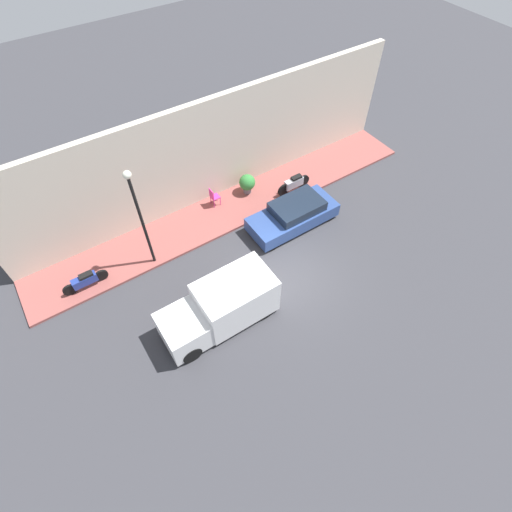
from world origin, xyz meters
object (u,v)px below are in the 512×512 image
(parked_car, at_px, (294,214))
(streetlamp, at_px, (138,209))
(potted_plant, at_px, (247,183))
(motorcycle_blue, at_px, (85,281))
(cafe_chair, at_px, (214,196))
(scooter_silver, at_px, (294,183))
(delivery_van, at_px, (220,307))

(parked_car, height_order, streetlamp, streetlamp)
(streetlamp, xyz_separation_m, potted_plant, (1.45, -5.73, -2.52))
(streetlamp, bearing_deg, motorcycle_blue, 84.83)
(cafe_chair, bearing_deg, streetlamp, 112.01)
(motorcycle_blue, bearing_deg, cafe_chair, -78.99)
(cafe_chair, bearing_deg, scooter_silver, -108.89)
(potted_plant, bearing_deg, parked_car, -167.33)
(parked_car, bearing_deg, streetlamp, 77.00)
(delivery_van, xyz_separation_m, streetlamp, (4.12, 0.96, 2.22))
(delivery_van, height_order, scooter_silver, delivery_van)
(streetlamp, bearing_deg, potted_plant, -75.76)
(parked_car, xyz_separation_m, potted_plant, (2.93, 0.66, 0.08))
(motorcycle_blue, relative_size, streetlamp, 0.38)
(streetlamp, bearing_deg, scooter_silver, -88.04)
(delivery_van, bearing_deg, streetlamp, 13.11)
(delivery_van, relative_size, scooter_silver, 2.35)
(motorcycle_blue, xyz_separation_m, scooter_silver, (0.00, -10.59, 0.06))
(parked_car, relative_size, potted_plant, 4.15)
(parked_car, xyz_separation_m, delivery_van, (-2.64, 5.43, 0.38))
(parked_car, height_order, motorcycle_blue, parked_car)
(potted_plant, bearing_deg, motorcycle_blue, 97.92)
(parked_car, distance_m, motorcycle_blue, 9.42)
(delivery_van, distance_m, scooter_silver, 8.07)
(cafe_chair, bearing_deg, delivery_van, 152.72)
(streetlamp, height_order, cafe_chair, streetlamp)
(streetlamp, relative_size, potted_plant, 4.82)
(motorcycle_blue, distance_m, cafe_chair, 6.88)
(streetlamp, bearing_deg, parked_car, -103.00)
(parked_car, xyz_separation_m, motorcycle_blue, (1.73, 9.25, -0.09))
(delivery_van, bearing_deg, scooter_silver, -57.06)
(motorcycle_blue, xyz_separation_m, streetlamp, (-0.26, -2.86, 2.69))
(delivery_van, bearing_deg, cafe_chair, -27.28)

